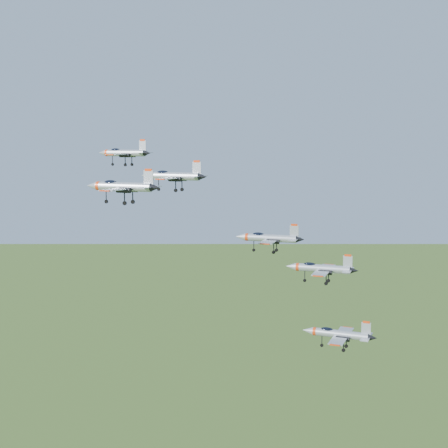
% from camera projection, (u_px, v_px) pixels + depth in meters
% --- Properties ---
extents(jet_lead, '(14.03, 11.70, 3.75)m').
position_uv_depth(jet_lead, '(123.00, 153.00, 138.18)').
color(jet_lead, '#ACB2B9').
extents(jet_left_high, '(13.70, 11.37, 3.66)m').
position_uv_depth(jet_left_high, '(173.00, 176.00, 114.25)').
color(jet_left_high, '#ACB2B9').
extents(jet_right_high, '(13.56, 11.24, 3.62)m').
position_uv_depth(jet_right_high, '(121.00, 186.00, 98.63)').
color(jet_right_high, '#ACB2B9').
extents(jet_left_low, '(13.92, 11.44, 3.73)m').
position_uv_depth(jet_left_low, '(269.00, 238.00, 122.48)').
color(jet_left_low, '#ACB2B9').
extents(jet_right_low, '(12.15, 9.98, 3.26)m').
position_uv_depth(jet_right_low, '(321.00, 268.00, 102.93)').
color(jet_right_low, '#ACB2B9').
extents(jet_trail, '(13.94, 11.52, 3.73)m').
position_uv_depth(jet_trail, '(338.00, 334.00, 115.02)').
color(jet_trail, '#ACB2B9').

